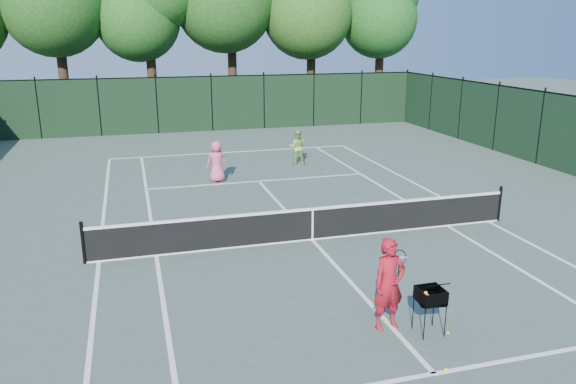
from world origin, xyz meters
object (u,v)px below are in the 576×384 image
object	(u,v)px
player_green	(297,147)
ball_hopper	(431,296)
player_pink	(217,161)
loose_ball_midcourt	(448,333)
loose_ball_near_cart	(446,370)
coach	(389,284)

from	to	relation	value
player_green	ball_hopper	bearing A→B (deg)	100.15
player_pink	loose_ball_midcourt	bearing A→B (deg)	98.13
loose_ball_midcourt	loose_ball_near_cart	bearing A→B (deg)	-122.52
coach	loose_ball_near_cart	world-z (taller)	coach
coach	ball_hopper	size ratio (longest dim) A/B	1.99
coach	ball_hopper	bearing A→B (deg)	-39.13
ball_hopper	loose_ball_near_cart	world-z (taller)	ball_hopper
coach	ball_hopper	xyz separation A→B (m)	(0.65, -0.39, -0.14)
player_pink	player_green	distance (m)	4.20
player_green	loose_ball_near_cart	xyz separation A→B (m)	(-1.99, -15.15, -0.70)
coach	loose_ball_midcourt	size ratio (longest dim) A/B	26.18
coach	loose_ball_near_cart	distance (m)	1.84
player_pink	loose_ball_near_cart	size ratio (longest dim) A/B	22.67
ball_hopper	loose_ball_midcourt	xyz separation A→B (m)	(0.32, -0.17, -0.72)
player_pink	player_green	size ratio (longest dim) A/B	1.05
loose_ball_near_cart	loose_ball_midcourt	bearing A→B (deg)	57.48
ball_hopper	player_pink	bearing A→B (deg)	111.19
loose_ball_near_cart	loose_ball_midcourt	distance (m)	1.24
player_pink	player_green	bearing A→B (deg)	-155.19
player_pink	loose_ball_near_cart	distance (m)	13.32
coach	player_green	size ratio (longest dim) A/B	1.21
player_pink	ball_hopper	xyz separation A→B (m)	(2.07, -11.98, -0.02)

